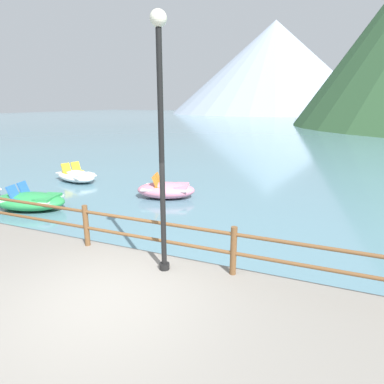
# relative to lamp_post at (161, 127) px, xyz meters

# --- Properties ---
(ground_plane) EXTENTS (200.00, 200.00, 0.00)m
(ground_plane) POSITION_rel_lamp_post_xyz_m (-0.42, 38.77, -3.13)
(ground_plane) COLOR slate
(dock_railing) EXTENTS (23.92, 0.12, 0.95)m
(dock_railing) POSITION_rel_lamp_post_xyz_m (-0.42, 0.32, -2.16)
(dock_railing) COLOR brown
(dock_railing) RESTS_ON promenade_dock
(lamp_post) EXTENTS (0.28, 0.28, 4.57)m
(lamp_post) POSITION_rel_lamp_post_xyz_m (0.00, 0.00, 0.00)
(lamp_post) COLOR black
(lamp_post) RESTS_ON promenade_dock
(pedal_boat_0) EXTENTS (2.49, 1.87, 0.91)m
(pedal_boat_0) POSITION_rel_lamp_post_xyz_m (-2.82, 5.69, -2.82)
(pedal_boat_0) COLOR pink
(pedal_boat_0) RESTS_ON ground
(pedal_boat_1) EXTENTS (2.76, 1.87, 0.89)m
(pedal_boat_1) POSITION_rel_lamp_post_xyz_m (-6.50, 2.65, -2.83)
(pedal_boat_1) COLOR green
(pedal_boat_1) RESTS_ON ground
(pedal_boat_2) EXTENTS (2.75, 1.97, 0.82)m
(pedal_boat_2) POSITION_rel_lamp_post_xyz_m (-7.96, 6.56, -2.88)
(pedal_boat_2) COLOR white
(pedal_boat_2) RESTS_ON ground
(distant_peak) EXTENTS (67.65, 67.65, 29.37)m
(distant_peak) POSITION_rel_lamp_post_xyz_m (-16.24, 112.62, 11.56)
(distant_peak) COLOR #93A3B7
(distant_peak) RESTS_ON ground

